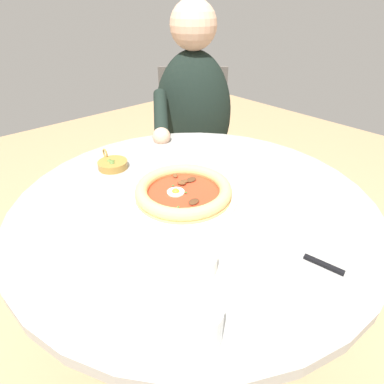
# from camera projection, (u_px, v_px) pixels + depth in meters

# --- Properties ---
(ground_plane) EXTENTS (6.00, 6.00, 0.02)m
(ground_plane) POSITION_uv_depth(u_px,v_px,m) (194.00, 350.00, 1.27)
(ground_plane) COLOR tan
(dining_table) EXTENTS (0.99, 0.99, 0.74)m
(dining_table) POSITION_uv_depth(u_px,v_px,m) (194.00, 235.00, 0.94)
(dining_table) COLOR #999993
(dining_table) RESTS_ON ground
(pizza_on_plate) EXTENTS (0.30, 0.30, 0.04)m
(pizza_on_plate) POSITION_uv_depth(u_px,v_px,m) (184.00, 192.00, 0.86)
(pizza_on_plate) COLOR white
(pizza_on_plate) RESTS_ON dining_table
(water_glass) EXTENTS (0.07, 0.07, 0.08)m
(water_glass) POSITION_uv_depth(u_px,v_px,m) (201.00, 325.00, 0.49)
(water_glass) COLOR silver
(water_glass) RESTS_ON dining_table
(steak_knife) EXTENTS (0.05, 0.20, 0.01)m
(steak_knife) POSITION_uv_depth(u_px,v_px,m) (309.00, 259.00, 0.66)
(steak_knife) COLOR silver
(steak_knife) RESTS_ON dining_table
(ramekin_capers) EXTENTS (0.08, 0.08, 0.04)m
(ramekin_capers) POSITION_uv_depth(u_px,v_px,m) (199.00, 261.00, 0.63)
(ramekin_capers) COLOR white
(ramekin_capers) RESTS_ON dining_table
(olive_pan) EXTENTS (0.10, 0.12, 0.05)m
(olive_pan) POSITION_uv_depth(u_px,v_px,m) (113.00, 164.00, 1.01)
(olive_pan) COLOR olive
(olive_pan) RESTS_ON dining_table
(fork_utensil) EXTENTS (0.02, 0.17, 0.00)m
(fork_utensil) POSITION_uv_depth(u_px,v_px,m) (312.00, 183.00, 0.93)
(fork_utensil) COLOR #BCBCC1
(fork_utensil) RESTS_ON dining_table
(diner_person) EXTENTS (0.56, 0.44, 1.22)m
(diner_person) POSITION_uv_depth(u_px,v_px,m) (193.00, 153.00, 1.57)
(diner_person) COLOR #282833
(diner_person) RESTS_ON ground
(cafe_chair_diner) EXTENTS (0.57, 0.57, 0.91)m
(cafe_chair_diner) POSITION_uv_depth(u_px,v_px,m) (193.00, 141.00, 1.69)
(cafe_chair_diner) COLOR #504A45
(cafe_chair_diner) RESTS_ON ground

